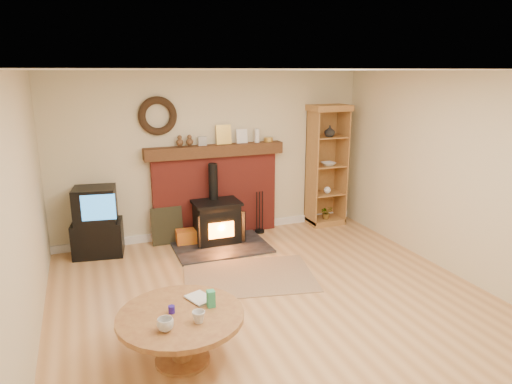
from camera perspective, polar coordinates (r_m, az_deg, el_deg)
name	(u,v)px	position (r m, az deg, el deg)	size (l,w,h in m)	color
ground	(284,312)	(5.24, 3.56, -14.74)	(5.50, 5.50, 0.00)	#B17C4A
room_shell	(282,159)	(4.72, 3.22, 4.19)	(5.02, 5.52, 2.61)	beige
chimney_breast	(216,187)	(7.29, -5.06, 0.64)	(2.20, 0.22, 1.78)	maroon
wood_stove	(217,224)	(7.03, -4.84, -3.98)	(1.40, 1.00, 1.23)	black
area_rug	(249,276)	(6.02, -0.89, -10.51)	(1.66, 1.14, 0.01)	brown
tv_unit	(97,223)	(6.93, -19.28, -3.68)	(0.75, 0.57, 1.01)	black
curio_cabinet	(326,166)	(7.88, 8.74, 3.27)	(0.66, 0.47, 2.05)	#955C30
firelog_box	(188,237)	(7.12, -8.44, -5.60)	(0.37, 0.23, 0.23)	#ECB00D
leaning_painting	(167,226)	(7.15, -11.04, -4.16)	(0.48, 0.03, 0.58)	black
fire_tools	(260,225)	(7.54, 0.45, -4.11)	(0.16, 0.16, 0.70)	black
coffee_table	(181,323)	(4.33, -9.33, -15.85)	(1.15, 1.15, 0.64)	brown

